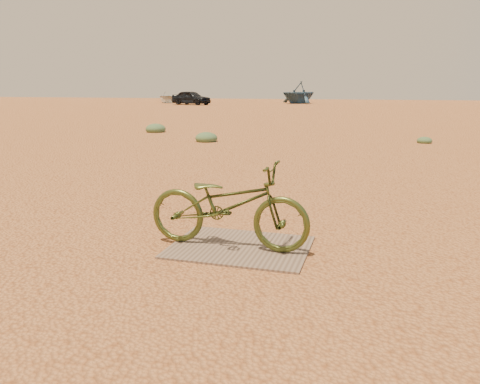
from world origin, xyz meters
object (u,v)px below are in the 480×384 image
(plywood_board, at_px, (240,247))
(boat_far_left, at_px, (299,92))
(car, at_px, (191,98))
(boat_near_left, at_px, (172,97))
(bicycle, at_px, (228,205))

(plywood_board, relative_size, boat_far_left, 0.34)
(car, xyz_separation_m, boat_near_left, (-4.37, 5.41, -0.06))
(plywood_board, bearing_deg, bicycle, -159.53)
(bicycle, bearing_deg, boat_near_left, 26.12)
(plywood_board, height_order, car, car)
(bicycle, bearing_deg, car, 23.74)
(car, bearing_deg, bicycle, -141.68)
(car, height_order, boat_near_left, car)
(boat_near_left, xyz_separation_m, boat_far_left, (13.47, 0.61, 0.51))
(bicycle, bearing_deg, plywood_board, -68.47)
(plywood_board, bearing_deg, boat_far_left, 98.54)
(boat_near_left, bearing_deg, boat_far_left, -6.85)
(plywood_board, distance_m, boat_far_left, 43.39)
(car, relative_size, boat_near_left, 0.67)
(bicycle, height_order, car, car)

